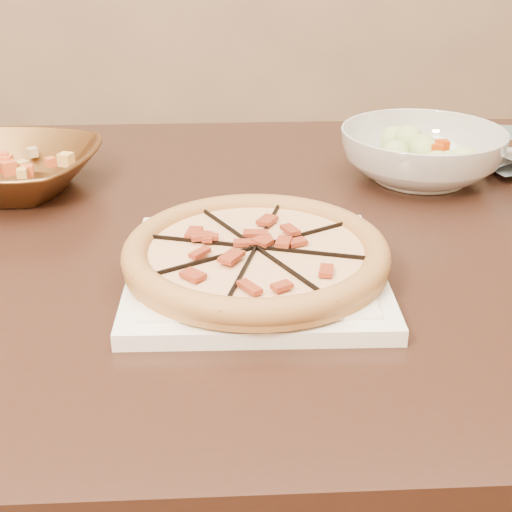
{
  "coord_description": "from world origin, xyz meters",
  "views": [
    {
      "loc": [
        -0.1,
        -0.86,
        1.13
      ],
      "look_at": [
        -0.05,
        -0.16,
        0.78
      ],
      "focal_mm": 50.0,
      "sensor_mm": 36.0,
      "label": 1
    }
  ],
  "objects_px": {
    "dining_table": "(166,287)",
    "salad_bowl": "(421,155)",
    "plate": "(256,272)",
    "pizza": "(256,253)",
    "bronze_bowl": "(10,170)"
  },
  "relations": [
    {
      "from": "dining_table",
      "to": "salad_bowl",
      "type": "distance_m",
      "value": 0.43
    },
    {
      "from": "plate",
      "to": "bronze_bowl",
      "type": "bearing_deg",
      "value": 137.54
    },
    {
      "from": "bronze_bowl",
      "to": "dining_table",
      "type": "bearing_deg",
      "value": -32.63
    },
    {
      "from": "dining_table",
      "to": "salad_bowl",
      "type": "xyz_separation_m",
      "value": [
        0.39,
        0.14,
        0.13
      ]
    },
    {
      "from": "pizza",
      "to": "bronze_bowl",
      "type": "relative_size",
      "value": 1.16
    },
    {
      "from": "plate",
      "to": "pizza",
      "type": "bearing_deg",
      "value": 154.0
    },
    {
      "from": "dining_table",
      "to": "salad_bowl",
      "type": "bearing_deg",
      "value": 20.61
    },
    {
      "from": "plate",
      "to": "pizza",
      "type": "height_order",
      "value": "pizza"
    },
    {
      "from": "dining_table",
      "to": "plate",
      "type": "xyz_separation_m",
      "value": [
        0.11,
        -0.16,
        0.1
      ]
    },
    {
      "from": "plate",
      "to": "pizza",
      "type": "distance_m",
      "value": 0.02
    },
    {
      "from": "plate",
      "to": "salad_bowl",
      "type": "height_order",
      "value": "salad_bowl"
    },
    {
      "from": "pizza",
      "to": "dining_table",
      "type": "bearing_deg",
      "value": 124.23
    },
    {
      "from": "dining_table",
      "to": "salad_bowl",
      "type": "relative_size",
      "value": 6.22
    },
    {
      "from": "bronze_bowl",
      "to": "salad_bowl",
      "type": "bearing_deg",
      "value": 0.2
    },
    {
      "from": "plate",
      "to": "salad_bowl",
      "type": "relative_size",
      "value": 1.19
    }
  ]
}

